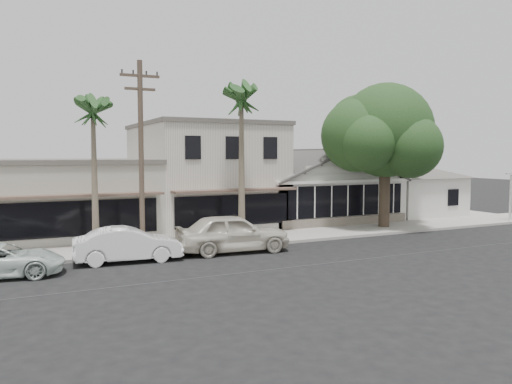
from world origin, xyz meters
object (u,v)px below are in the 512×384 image
car_1 (128,244)px  car_2 (0,260)px  utility_pole (141,153)px  car_0 (233,233)px  shade_tree (382,134)px

car_1 → car_2: car_1 is taller
utility_pole → car_0: (4.10, -1.08, -3.85)m
car_1 → car_2: bearing=102.8°
utility_pole → car_0: utility_pole is taller
car_0 → shade_tree: 12.99m
car_2 → car_1: bearing=-74.6°
car_0 → shade_tree: shade_tree is taller
utility_pole → car_2: bearing=-163.3°
car_0 → car_1: car_0 is taller
car_0 → car_1: (-5.00, -0.02, -0.17)m
car_2 → shade_tree: shade_tree is taller
utility_pole → shade_tree: 15.83m
utility_pole → car_0: bearing=-14.8°
car_0 → shade_tree: size_ratio=0.60×
car_0 → shade_tree: bearing=-70.3°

